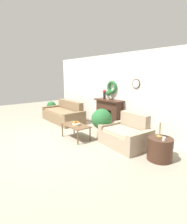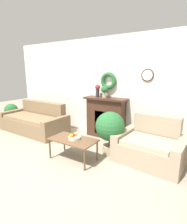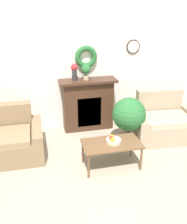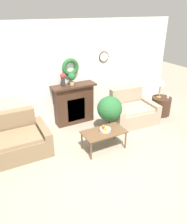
{
  "view_description": "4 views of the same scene",
  "coord_description": "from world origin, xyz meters",
  "px_view_note": "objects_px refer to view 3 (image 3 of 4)",
  "views": [
    {
      "loc": [
        4.57,
        -2.06,
        1.97
      ],
      "look_at": [
        0.24,
        1.51,
        0.78
      ],
      "focal_mm": 28.0,
      "sensor_mm": 36.0,
      "label": 1
    },
    {
      "loc": [
        2.31,
        -1.76,
        1.79
      ],
      "look_at": [
        0.21,
        1.56,
        0.88
      ],
      "focal_mm": 28.0,
      "sensor_mm": 36.0,
      "label": 2
    },
    {
      "loc": [
        -1.01,
        -2.74,
        2.62
      ],
      "look_at": [
        0.0,
        1.42,
        0.78
      ],
      "focal_mm": 42.0,
      "sensor_mm": 36.0,
      "label": 3
    },
    {
      "loc": [
        -2.02,
        -2.74,
        2.93
      ],
      "look_at": [
        0.17,
        1.33,
        0.72
      ],
      "focal_mm": 35.0,
      "sensor_mm": 36.0,
      "label": 4
    }
  ],
  "objects_px": {
    "fruit_bowl": "(113,140)",
    "potted_plant_on_mantel": "(86,70)",
    "fireplace": "(88,104)",
    "vase_on_mantel_left": "(74,71)",
    "potted_plant_floor_by_loveseat": "(129,116)",
    "loveseat_right": "(163,122)",
    "coffee_table": "(112,145)"
  },
  "relations": [
    {
      "from": "vase_on_mantel_left",
      "to": "potted_plant_on_mantel",
      "type": "bearing_deg",
      "value": -4.96
    },
    {
      "from": "fireplace",
      "to": "coffee_table",
      "type": "height_order",
      "value": "fireplace"
    },
    {
      "from": "fireplace",
      "to": "coffee_table",
      "type": "relative_size",
      "value": 1.23
    },
    {
      "from": "loveseat_right",
      "to": "vase_on_mantel_left",
      "type": "relative_size",
      "value": 4.06
    },
    {
      "from": "fireplace",
      "to": "vase_on_mantel_left",
      "type": "distance_m",
      "value": 0.79
    },
    {
      "from": "potted_plant_floor_by_loveseat",
      "to": "coffee_table",
      "type": "bearing_deg",
      "value": -130.53
    },
    {
      "from": "fruit_bowl",
      "to": "potted_plant_floor_by_loveseat",
      "type": "bearing_deg",
      "value": 50.56
    },
    {
      "from": "fireplace",
      "to": "fruit_bowl",
      "type": "height_order",
      "value": "fireplace"
    },
    {
      "from": "fruit_bowl",
      "to": "potted_plant_on_mantel",
      "type": "relative_size",
      "value": 0.77
    },
    {
      "from": "fireplace",
      "to": "coffee_table",
      "type": "xyz_separation_m",
      "value": [
        0.06,
        -1.51,
        -0.16
      ]
    },
    {
      "from": "fireplace",
      "to": "loveseat_right",
      "type": "height_order",
      "value": "fireplace"
    },
    {
      "from": "fruit_bowl",
      "to": "potted_plant_on_mantel",
      "type": "xyz_separation_m",
      "value": [
        -0.13,
        1.49,
        0.81
      ]
    },
    {
      "from": "coffee_table",
      "to": "potted_plant_on_mantel",
      "type": "relative_size",
      "value": 3.02
    },
    {
      "from": "loveseat_right",
      "to": "vase_on_mantel_left",
      "type": "bearing_deg",
      "value": 161.87
    },
    {
      "from": "loveseat_right",
      "to": "fruit_bowl",
      "type": "height_order",
      "value": "loveseat_right"
    },
    {
      "from": "fruit_bowl",
      "to": "potted_plant_on_mantel",
      "type": "distance_m",
      "value": 1.7
    },
    {
      "from": "coffee_table",
      "to": "potted_plant_floor_by_loveseat",
      "type": "distance_m",
      "value": 0.83
    },
    {
      "from": "coffee_table",
      "to": "potted_plant_floor_by_loveseat",
      "type": "bearing_deg",
      "value": 49.47
    },
    {
      "from": "fruit_bowl",
      "to": "coffee_table",
      "type": "bearing_deg",
      "value": -162.15
    },
    {
      "from": "coffee_table",
      "to": "vase_on_mantel_left",
      "type": "relative_size",
      "value": 2.86
    },
    {
      "from": "coffee_table",
      "to": "potted_plant_floor_by_loveseat",
      "type": "height_order",
      "value": "potted_plant_floor_by_loveseat"
    },
    {
      "from": "loveseat_right",
      "to": "potted_plant_floor_by_loveseat",
      "type": "distance_m",
      "value": 0.9
    },
    {
      "from": "fireplace",
      "to": "potted_plant_on_mantel",
      "type": "bearing_deg",
      "value": -159.12
    },
    {
      "from": "potted_plant_on_mantel",
      "to": "potted_plant_floor_by_loveseat",
      "type": "height_order",
      "value": "potted_plant_on_mantel"
    },
    {
      "from": "loveseat_right",
      "to": "potted_plant_on_mantel",
      "type": "distance_m",
      "value": 1.9
    },
    {
      "from": "coffee_table",
      "to": "potted_plant_on_mantel",
      "type": "height_order",
      "value": "potted_plant_on_mantel"
    },
    {
      "from": "fireplace",
      "to": "vase_on_mantel_left",
      "type": "height_order",
      "value": "vase_on_mantel_left"
    },
    {
      "from": "fireplace",
      "to": "potted_plant_floor_by_loveseat",
      "type": "height_order",
      "value": "fireplace"
    },
    {
      "from": "loveseat_right",
      "to": "potted_plant_floor_by_loveseat",
      "type": "height_order",
      "value": "potted_plant_floor_by_loveseat"
    },
    {
      "from": "loveseat_right",
      "to": "fruit_bowl",
      "type": "xyz_separation_m",
      "value": [
        -1.33,
        -0.79,
        0.19
      ]
    },
    {
      "from": "vase_on_mantel_left",
      "to": "fireplace",
      "type": "bearing_deg",
      "value": -1.17
    },
    {
      "from": "potted_plant_on_mantel",
      "to": "coffee_table",
      "type": "bearing_deg",
      "value": -86.11
    }
  ]
}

